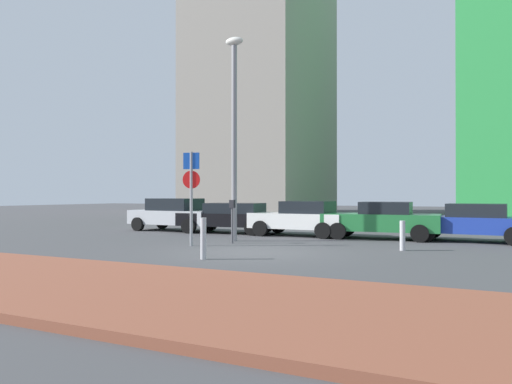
{
  "coord_description": "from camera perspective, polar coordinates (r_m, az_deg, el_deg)",
  "views": [
    {
      "loc": [
        6.27,
        -12.82,
        1.71
      ],
      "look_at": [
        -1.18,
        2.58,
        1.8
      ],
      "focal_mm": 33.69,
      "sensor_mm": 36.0,
      "label": 1
    }
  ],
  "objects": [
    {
      "name": "parking_meter",
      "position": [
        16.88,
        -2.84,
        -2.8
      ],
      "size": [
        0.18,
        0.14,
        1.52
      ],
      "color": "#4C4C51",
      "rests_on": "ground"
    },
    {
      "name": "traffic_bollard_mid",
      "position": [
        15.39,
        17.0,
        -4.98
      ],
      "size": [
        0.17,
        0.17,
        0.91
      ],
      "primitive_type": "cylinder",
      "color": "#B7B7BC",
      "rests_on": "ground"
    },
    {
      "name": "building_under_construction",
      "position": [
        46.36,
        0.9,
        13.11
      ],
      "size": [
        10.16,
        13.91,
        24.94
      ],
      "primitive_type": "cube",
      "color": "gray",
      "rests_on": "ground"
    },
    {
      "name": "sidewalk_brick",
      "position": [
        9.16,
        -18.29,
        -10.62
      ],
      "size": [
        40.0,
        4.44,
        0.14
      ],
      "primitive_type": "cube",
      "color": "brown",
      "rests_on": "ground"
    },
    {
      "name": "street_lamp",
      "position": [
        17.9,
        -2.6,
        8.3
      ],
      "size": [
        0.7,
        0.36,
        7.53
      ],
      "color": "gray",
      "rests_on": "ground"
    },
    {
      "name": "parked_car_black",
      "position": [
        21.41,
        -3.12,
        -2.95
      ],
      "size": [
        4.52,
        2.21,
        1.34
      ],
      "color": "black",
      "rests_on": "ground"
    },
    {
      "name": "parking_sign_post",
      "position": [
        16.17,
        -7.69,
        0.65
      ],
      "size": [
        0.59,
        0.19,
        3.14
      ],
      "color": "gray",
      "rests_on": "ground"
    },
    {
      "name": "parked_car_blue",
      "position": [
        19.09,
        24.25,
        -3.24
      ],
      "size": [
        4.21,
        2.03,
        1.39
      ],
      "color": "#1E389E",
      "rests_on": "ground"
    },
    {
      "name": "parked_car_green",
      "position": [
        19.17,
        14.7,
        -3.2
      ],
      "size": [
        4.46,
        2.15,
        1.43
      ],
      "color": "#237238",
      "rests_on": "ground"
    },
    {
      "name": "parked_car_silver",
      "position": [
        23.03,
        -9.65,
        -2.58
      ],
      "size": [
        4.37,
        2.15,
        1.53
      ],
      "color": "#B7BABF",
      "rests_on": "ground"
    },
    {
      "name": "parked_car_white",
      "position": [
        20.01,
        5.38,
        -3.05
      ],
      "size": [
        3.97,
        2.06,
        1.44
      ],
      "color": "white",
      "rests_on": "ground"
    },
    {
      "name": "ground_plane",
      "position": [
        14.37,
        -0.25,
        -7.15
      ],
      "size": [
        120.0,
        120.0,
        0.0
      ],
      "primitive_type": "plane",
      "color": "#424244"
    },
    {
      "name": "traffic_bollard_near",
      "position": [
        12.82,
        -6.27,
        -5.51
      ],
      "size": [
        0.16,
        0.16,
        1.1
      ],
      "primitive_type": "cylinder",
      "color": "#B7B7BC",
      "rests_on": "ground"
    }
  ]
}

